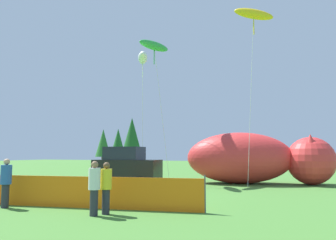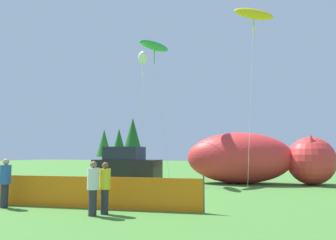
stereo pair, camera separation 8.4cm
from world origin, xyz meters
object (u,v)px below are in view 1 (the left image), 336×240
spectator_in_black_shirt (6,181)px  kite_green_fish (154,46)px  spectator_in_grey_shirt (106,186)px  inflatable_cat (255,160)px  spectator_in_blue_shirt (94,186)px  parked_car (127,167)px  folding_chair (173,188)px  kite_white_ghost (143,58)px  kite_yellow_hero (253,15)px

spectator_in_black_shirt → kite_green_fish: 14.09m
spectator_in_grey_shirt → inflatable_cat: bearing=75.3°
spectator_in_grey_shirt → spectator_in_blue_shirt: (-0.19, -0.37, 0.02)m
parked_car → inflatable_cat: (6.85, 4.00, 0.38)m
parked_car → spectator_in_blue_shirt: bearing=-71.9°
spectator_in_grey_shirt → parked_car: bearing=114.8°
folding_chair → spectator_in_grey_shirt: bearing=131.8°
spectator_in_black_shirt → spectator_in_blue_shirt: (3.73, -0.08, -0.03)m
inflatable_cat → spectator_in_blue_shirt: size_ratio=5.48×
inflatable_cat → spectator_in_grey_shirt: 12.44m
inflatable_cat → kite_white_ghost: bearing=-171.0°
kite_yellow_hero → spectator_in_black_shirt: bearing=-122.9°
parked_car → kite_white_ghost: bearing=79.3°
parked_car → spectator_in_grey_shirt: 8.84m
spectator_in_black_shirt → folding_chair: bearing=38.8°
kite_white_ghost → inflatable_cat: bearing=19.4°
spectator_in_blue_shirt → kite_green_fish: 14.51m
spectator_in_blue_shirt → kite_green_fish: bearing=105.5°
spectator_in_black_shirt → parked_car: bearing=88.6°
folding_chair → inflatable_cat: (2.27, 8.45, 0.97)m
folding_chair → inflatable_cat: size_ratio=0.09×
parked_car → kite_green_fish: 8.71m
folding_chair → spectator_in_blue_shirt: (-1.06, -3.94, 0.41)m
spectator_in_blue_shirt → kite_yellow_hero: size_ratio=0.15×
inflatable_cat → kite_yellow_hero: kite_yellow_hero is taller
spectator_in_black_shirt → spectator_in_grey_shirt: bearing=4.2°
spectator_in_blue_shirt → folding_chair: bearing=74.9°
parked_car → kite_yellow_hero: 12.06m
spectator_in_black_shirt → kite_white_ghost: kite_white_ghost is taller
folding_chair → kite_green_fish: size_ratio=0.09×
parked_car → kite_yellow_hero: kite_yellow_hero is taller
parked_car → kite_green_fish: bearing=78.7°
spectator_in_grey_shirt → kite_green_fish: size_ratio=0.17×
kite_green_fish → kite_yellow_hero: bearing=-0.6°
kite_green_fish → kite_yellow_hero: 6.83m
spectator_in_blue_shirt → kite_yellow_hero: (3.57, 11.37, 9.48)m
inflatable_cat → kite_white_ghost: (-6.68, -2.35, 6.55)m
spectator_in_grey_shirt → kite_green_fish: bearing=106.9°
inflatable_cat → kite_yellow_hero: size_ratio=0.82×
kite_yellow_hero → kite_white_ghost: size_ratio=1.30×
spectator_in_black_shirt → kite_yellow_hero: kite_yellow_hero is taller
parked_car → kite_green_fish: kite_green_fish is taller
spectator_in_grey_shirt → kite_white_ghost: bearing=110.1°
spectator_in_black_shirt → kite_white_ghost: (0.38, 9.96, 7.09)m
kite_green_fish → parked_car: bearing=-96.6°
kite_yellow_hero → kite_white_ghost: kite_yellow_hero is taller
kite_green_fish → kite_white_ghost: (-0.18, -1.41, -1.22)m
folding_chair → spectator_in_black_shirt: bearing=94.4°
kite_white_ghost → parked_car: bearing=-96.0°
folding_chair → kite_white_ghost: 10.64m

